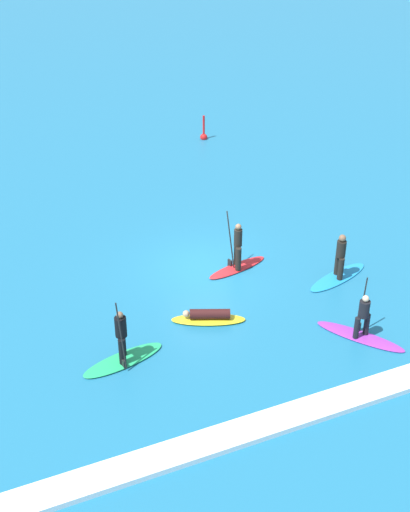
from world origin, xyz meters
The scene contains 8 objects.
ground_plane centered at (0.00, 0.00, 0.00)m, with size 120.00×120.00×0.00m, color #1E6B93.
surfer_on_purple_board centered at (2.90, -5.76, 0.45)m, with size 2.21×2.75×2.04m.
surfer_on_yellow_board centered at (-1.20, -3.05, 0.16)m, with size 2.51×1.56×0.44m.
surfer_on_blue_board centered at (4.13, -2.54, 0.51)m, with size 2.91×1.53×1.79m.
surfer_on_green_board centered at (-4.39, -3.91, 0.48)m, with size 2.80×1.31×2.29m.
surfer_on_red_board centered at (1.06, -0.53, 0.53)m, with size 2.60×1.15×2.26m.
marker_buoy centered at (4.91, 11.55, 0.22)m, with size 0.38×0.38×1.36m.
wave_crest centered at (0.00, -8.06, 0.09)m, with size 20.84×0.90×0.18m, color white.
Camera 1 is at (-8.62, -19.97, 13.84)m, focal length 48.97 mm.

